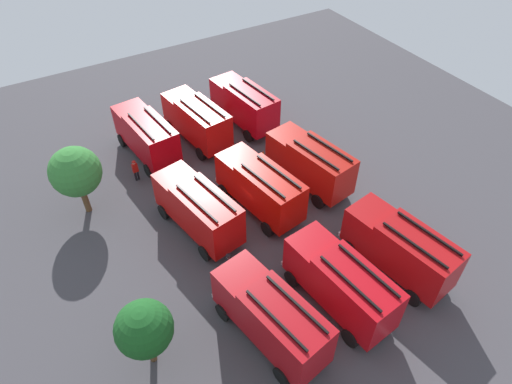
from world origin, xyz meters
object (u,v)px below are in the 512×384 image
(fire_truck_0, at_px, (400,247))
(firefighter_1, at_px, (229,263))
(fire_truck_4, at_px, (260,186))
(traffic_cone_1, at_px, (263,154))
(firefighter_0, at_px, (214,114))
(tree_2, at_px, (75,172))
(tree_1, at_px, (144,329))
(fire_truck_3, at_px, (341,282))
(fire_truck_1, at_px, (310,162))
(fire_truck_5, at_px, (197,120))
(traffic_cone_0, at_px, (318,344))
(firefighter_2, at_px, (135,170))
(fire_truck_2, at_px, (244,104))
(fire_truck_6, at_px, (271,316))
(fire_truck_7, at_px, (198,208))
(fire_truck_8, at_px, (146,134))

(fire_truck_0, distance_m, firefighter_1, 10.44)
(fire_truck_4, distance_m, traffic_cone_1, 6.16)
(fire_truck_0, xyz_separation_m, firefighter_0, (20.43, 2.40, -1.20))
(fire_truck_4, distance_m, tree_2, 12.42)
(tree_1, bearing_deg, fire_truck_3, -101.85)
(fire_truck_1, height_order, fire_truck_5, same)
(traffic_cone_0, relative_size, traffic_cone_1, 1.03)
(firefighter_0, xyz_separation_m, firefighter_2, (-3.96, 8.66, 0.06))
(fire_truck_2, bearing_deg, traffic_cone_1, 161.48)
(fire_truck_6, height_order, firefighter_1, fire_truck_6)
(traffic_cone_1, bearing_deg, fire_truck_7, 120.68)
(fire_truck_8, xyz_separation_m, traffic_cone_0, (-20.67, -1.85, -1.80))
(firefighter_2, bearing_deg, fire_truck_2, -81.38)
(fire_truck_6, distance_m, fire_truck_7, 9.26)
(fire_truck_0, bearing_deg, traffic_cone_1, -3.99)
(fire_truck_1, xyz_separation_m, fire_truck_5, (9.28, 4.84, 0.00))
(fire_truck_6, bearing_deg, firefighter_2, -3.91)
(fire_truck_0, height_order, traffic_cone_0, fire_truck_0)
(fire_truck_3, bearing_deg, fire_truck_1, -32.82)
(firefighter_0, height_order, traffic_cone_0, firefighter_0)
(fire_truck_5, relative_size, traffic_cone_1, 10.89)
(fire_truck_8, height_order, firefighter_1, fire_truck_8)
(firefighter_2, distance_m, traffic_cone_1, 10.16)
(fire_truck_3, relative_size, fire_truck_8, 1.00)
(fire_truck_0, height_order, fire_truck_4, same)
(fire_truck_8, height_order, traffic_cone_1, fire_truck_8)
(firefighter_0, height_order, tree_1, tree_1)
(tree_2, bearing_deg, firefighter_1, -149.03)
(fire_truck_6, xyz_separation_m, fire_truck_8, (18.82, -0.07, 0.00))
(fire_truck_4, height_order, tree_2, tree_2)
(fire_truck_2, relative_size, fire_truck_6, 0.99)
(fire_truck_6, xyz_separation_m, firefighter_1, (4.96, -0.07, -1.12))
(fire_truck_6, relative_size, tree_2, 1.40)
(fire_truck_4, relative_size, tree_1, 1.64)
(firefighter_0, bearing_deg, traffic_cone_0, -71.83)
(fire_truck_4, distance_m, firefighter_2, 10.04)
(fire_truck_4, relative_size, firefighter_1, 4.11)
(fire_truck_1, xyz_separation_m, tree_1, (-7.37, 15.32, 0.92))
(firefighter_1, xyz_separation_m, traffic_cone_0, (-6.82, -1.85, -0.68))
(fire_truck_0, xyz_separation_m, fire_truck_4, (8.95, 4.50, 0.00))
(tree_1, bearing_deg, fire_truck_7, -40.60)
(fire_truck_1, relative_size, firefighter_0, 4.43)
(fire_truck_5, bearing_deg, fire_truck_3, 172.64)
(fire_truck_3, bearing_deg, tree_1, 71.62)
(fire_truck_0, height_order, fire_truck_6, same)
(fire_truck_4, bearing_deg, fire_truck_0, -162.60)
(fire_truck_6, relative_size, firefighter_1, 4.12)
(fire_truck_8, relative_size, tree_2, 1.38)
(firefighter_1, distance_m, tree_1, 7.10)
(fire_truck_3, bearing_deg, traffic_cone_0, 116.61)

